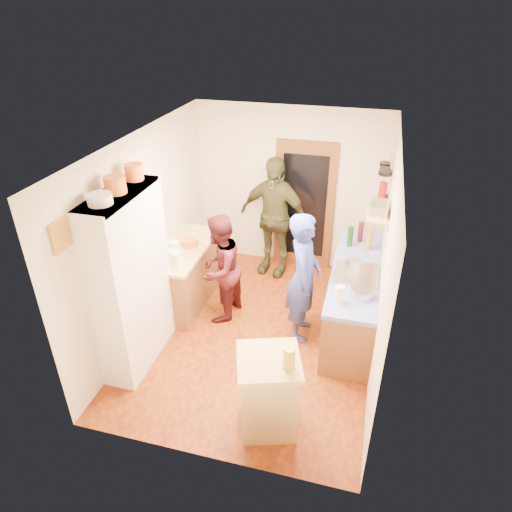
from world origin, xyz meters
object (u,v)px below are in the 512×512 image
at_px(hutch_body, 131,281).
at_px(person_left, 223,268).
at_px(person_back, 274,217).
at_px(person_hob, 306,279).
at_px(right_counter_base, 353,299).
at_px(island_base, 268,394).

xyz_separation_m(hutch_body, person_left, (0.75, 1.06, -0.33)).
xyz_separation_m(hutch_body, person_back, (1.15, 2.40, -0.13)).
height_order(person_hob, person_left, person_hob).
bearing_deg(person_hob, right_counter_base, -63.19).
bearing_deg(island_base, person_left, 121.54).
height_order(island_base, person_hob, person_hob).
xyz_separation_m(right_counter_base, person_hob, (-0.60, -0.38, 0.46)).
bearing_deg(person_back, person_left, -94.48).
bearing_deg(person_hob, island_base, 170.97).
bearing_deg(person_back, right_counter_base, -26.97).
height_order(island_base, person_left, person_left).
distance_m(hutch_body, person_hob, 2.12).
height_order(right_counter_base, person_hob, person_hob).
relative_size(person_left, person_back, 0.80).
bearing_deg(person_left, hutch_body, -25.87).
relative_size(right_counter_base, island_base, 2.56).
height_order(island_base, person_back, person_back).
bearing_deg(island_base, hutch_body, 160.19).
xyz_separation_m(right_counter_base, person_left, (-1.75, -0.24, 0.35)).
bearing_deg(right_counter_base, hutch_body, -152.53).
distance_m(person_hob, person_left, 1.17).
bearing_deg(person_left, person_hob, 92.18).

